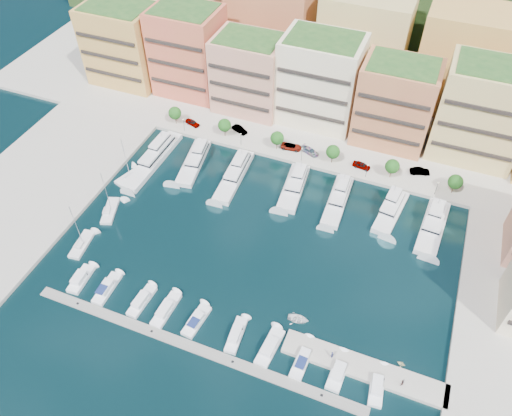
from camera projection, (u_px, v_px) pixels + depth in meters
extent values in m
plane|color=black|center=(260.00, 244.00, 118.04)|extent=(400.00, 400.00, 0.00)
cube|color=#9E998E|center=(331.00, 104.00, 157.95)|extent=(220.00, 64.00, 2.00)
cube|color=#9E998E|center=(25.00, 198.00, 128.75)|extent=(34.00, 76.00, 2.00)
cube|color=#183314|center=(366.00, 36.00, 188.85)|extent=(240.00, 40.00, 58.00)
cube|color=gray|center=(191.00, 347.00, 99.50)|extent=(72.00, 2.20, 0.35)
cube|color=#9E998E|center=(363.00, 369.00, 96.21)|extent=(32.00, 5.00, 2.00)
cube|color=gold|center=(124.00, 45.00, 157.73)|extent=(22.00, 16.00, 24.00)
cube|color=black|center=(109.00, 57.00, 152.42)|extent=(20.24, 0.50, 0.90)
cube|color=#1F4E1F|center=(116.00, 7.00, 148.79)|extent=(19.36, 14.08, 0.80)
cube|color=#D45446|center=(188.00, 52.00, 152.67)|extent=(20.00, 16.00, 26.00)
cube|color=black|center=(176.00, 65.00, 147.36)|extent=(18.40, 0.50, 0.90)
cube|color=#1F4E1F|center=(184.00, 9.00, 143.00)|extent=(17.60, 14.08, 0.80)
cube|color=tan|center=(249.00, 75.00, 147.45)|extent=(20.00, 15.00, 22.00)
cube|color=black|center=(239.00, 88.00, 142.47)|extent=(18.40, 0.50, 0.90)
cube|color=#1F4E1F|center=(249.00, 39.00, 139.23)|extent=(17.60, 13.20, 0.80)
cube|color=#F9EAC0|center=(320.00, 81.00, 142.29)|extent=(22.00, 16.00, 25.00)
cube|color=black|center=(311.00, 96.00, 136.98)|extent=(20.24, 0.50, 0.90)
cube|color=#1F4E1F|center=(324.00, 39.00, 132.99)|extent=(19.36, 14.08, 0.80)
cube|color=#C47B49|center=(395.00, 104.00, 136.10)|extent=(20.00, 15.00, 23.00)
cube|color=black|center=(389.00, 120.00, 131.11)|extent=(18.40, 0.50, 0.90)
cube|color=#1F4E1F|center=(404.00, 65.00, 127.51)|extent=(17.60, 13.20, 0.80)
cube|color=tan|center=(481.00, 113.00, 130.68)|extent=(22.00, 16.00, 26.00)
cube|color=black|center=(479.00, 131.00, 125.37)|extent=(20.24, 0.50, 0.90)
cube|color=#1F4E1F|center=(499.00, 67.00, 121.01)|extent=(19.36, 14.08, 0.80)
cube|color=#F9EAC0|center=(188.00, 10.00, 168.20)|extent=(26.00, 18.00, 30.00)
cube|color=#C47B49|center=(272.00, 25.00, 160.53)|extent=(26.00, 18.00, 30.00)
cube|color=tan|center=(363.00, 42.00, 152.86)|extent=(26.00, 18.00, 30.00)
cube|color=gold|center=(464.00, 61.00, 145.19)|extent=(26.00, 18.00, 30.00)
cylinder|color=#473323|center=(176.00, 119.00, 148.03)|extent=(0.24, 0.24, 3.00)
sphere|color=#174112|center=(175.00, 113.00, 146.41)|extent=(3.80, 3.80, 3.80)
cylinder|color=#473323|center=(225.00, 132.00, 143.94)|extent=(0.24, 0.24, 3.00)
sphere|color=#174112|center=(225.00, 125.00, 142.32)|extent=(3.80, 3.80, 3.80)
cylinder|color=#473323|center=(277.00, 144.00, 139.85)|extent=(0.24, 0.24, 3.00)
sphere|color=#174112|center=(277.00, 138.00, 138.23)|extent=(3.80, 3.80, 3.80)
cylinder|color=#473323|center=(332.00, 158.00, 135.76)|extent=(0.24, 0.24, 3.00)
sphere|color=#174112|center=(333.00, 152.00, 134.14)|extent=(3.80, 3.80, 3.80)
cylinder|color=#473323|center=(391.00, 173.00, 131.67)|extent=(0.24, 0.24, 3.00)
sphere|color=#174112|center=(392.00, 166.00, 130.04)|extent=(3.80, 3.80, 3.80)
cylinder|color=#473323|center=(453.00, 188.00, 127.58)|extent=(0.24, 0.24, 3.00)
sphere|color=#174112|center=(456.00, 182.00, 125.95)|extent=(3.80, 3.80, 3.80)
cylinder|color=black|center=(184.00, 125.00, 145.17)|extent=(0.10, 0.10, 4.00)
sphere|color=#FFF2CC|center=(183.00, 120.00, 143.69)|extent=(0.30, 0.30, 0.30)
cylinder|color=black|center=(241.00, 140.00, 140.57)|extent=(0.10, 0.10, 4.00)
sphere|color=#FFF2CC|center=(241.00, 134.00, 139.09)|extent=(0.30, 0.30, 0.30)
cylinder|color=black|center=(302.00, 155.00, 135.96)|extent=(0.10, 0.10, 4.00)
sphere|color=#FFF2CC|center=(302.00, 149.00, 134.48)|extent=(0.30, 0.30, 0.30)
cylinder|color=black|center=(367.00, 171.00, 131.36)|extent=(0.10, 0.10, 4.00)
sphere|color=#FFF2CC|center=(368.00, 165.00, 129.88)|extent=(0.30, 0.30, 0.30)
cylinder|color=black|center=(436.00, 189.00, 126.76)|extent=(0.10, 0.10, 4.00)
sphere|color=#FFF2CC|center=(438.00, 183.00, 125.28)|extent=(0.30, 0.30, 0.30)
cube|color=silver|center=(154.00, 162.00, 138.03)|extent=(4.89, 25.42, 2.30)
cube|color=silver|center=(157.00, 150.00, 138.18)|extent=(3.89, 14.00, 1.80)
cube|color=black|center=(157.00, 150.00, 138.18)|extent=(3.95, 14.06, 0.55)
cube|color=silver|center=(160.00, 142.00, 138.33)|extent=(2.80, 7.65, 1.40)
cylinder|color=#B2B2B7|center=(162.00, 134.00, 138.16)|extent=(0.14, 0.14, 1.80)
cube|color=silver|center=(194.00, 164.00, 137.39)|extent=(7.57, 19.30, 2.30)
cube|color=silver|center=(196.00, 154.00, 137.12)|extent=(5.39, 10.81, 1.80)
cube|color=black|center=(196.00, 154.00, 137.12)|extent=(5.46, 10.88, 0.55)
cube|color=silver|center=(198.00, 146.00, 136.94)|extent=(3.63, 6.01, 1.40)
cylinder|color=#B2B2B7|center=(199.00, 139.00, 136.51)|extent=(0.14, 0.14, 1.80)
cube|color=black|center=(194.00, 165.00, 137.72)|extent=(7.63, 19.35, 0.35)
cube|color=silver|center=(234.00, 177.00, 133.55)|extent=(5.70, 20.98, 2.30)
cube|color=silver|center=(237.00, 167.00, 133.41)|extent=(4.36, 11.61, 1.80)
cube|color=black|center=(237.00, 167.00, 133.41)|extent=(4.42, 11.67, 0.55)
cube|color=silver|center=(239.00, 159.00, 133.32)|extent=(3.07, 6.37, 1.40)
cylinder|color=#B2B2B7|center=(241.00, 151.00, 132.97)|extent=(0.14, 0.14, 1.80)
cube|color=silver|center=(293.00, 189.00, 130.47)|extent=(6.35, 17.76, 2.30)
cube|color=silver|center=(296.00, 179.00, 130.11)|extent=(4.81, 9.88, 1.80)
cube|color=black|center=(296.00, 179.00, 130.11)|extent=(4.87, 9.95, 0.55)
cube|color=silver|center=(298.00, 171.00, 129.86)|extent=(3.37, 5.45, 1.40)
cylinder|color=#B2B2B7|center=(300.00, 164.00, 129.38)|extent=(0.14, 0.14, 1.80)
cube|color=silver|center=(337.00, 202.00, 127.09)|extent=(4.95, 18.56, 2.30)
cube|color=silver|center=(340.00, 192.00, 126.80)|extent=(3.92, 10.24, 1.80)
cube|color=black|center=(340.00, 192.00, 126.80)|extent=(3.98, 10.30, 0.55)
cube|color=silver|center=(342.00, 184.00, 126.59)|extent=(2.81, 5.61, 1.40)
cylinder|color=#B2B2B7|center=(344.00, 176.00, 126.15)|extent=(0.14, 0.14, 1.80)
cube|color=black|center=(337.00, 204.00, 127.41)|extent=(5.00, 18.61, 0.35)
cube|color=silver|center=(390.00, 213.00, 124.43)|extent=(6.66, 16.57, 2.30)
cube|color=silver|center=(393.00, 203.00, 123.98)|extent=(4.88, 9.28, 1.80)
cube|color=black|center=(393.00, 203.00, 123.98)|extent=(4.95, 9.34, 0.55)
cube|color=silver|center=(395.00, 195.00, 123.66)|extent=(3.35, 5.15, 1.40)
cylinder|color=#B2B2B7|center=(397.00, 188.00, 123.13)|extent=(0.14, 0.14, 1.80)
cube|color=silver|center=(432.00, 228.00, 120.91)|extent=(6.30, 19.04, 2.30)
cube|color=silver|center=(435.00, 217.00, 120.64)|extent=(4.84, 10.56, 1.80)
cube|color=black|center=(435.00, 217.00, 120.64)|extent=(4.90, 10.62, 0.55)
cube|color=silver|center=(438.00, 209.00, 120.45)|extent=(3.42, 5.81, 1.40)
cylinder|color=#B2B2B7|center=(440.00, 201.00, 120.02)|extent=(0.14, 0.14, 1.80)
cube|color=white|center=(81.00, 280.00, 110.54)|extent=(3.38, 7.81, 1.40)
cube|color=white|center=(79.00, 278.00, 109.35)|extent=(2.46, 3.81, 1.10)
cube|color=black|center=(83.00, 273.00, 110.51)|extent=(2.02, 0.25, 0.55)
cube|color=white|center=(107.00, 289.00, 108.80)|extent=(2.87, 8.48, 1.40)
cube|color=white|center=(105.00, 287.00, 107.59)|extent=(2.17, 4.09, 1.10)
cube|color=black|center=(110.00, 282.00, 108.85)|extent=(1.91, 0.15, 0.55)
cube|color=navy|center=(102.00, 289.00, 106.45)|extent=(1.92, 2.57, 0.12)
cube|color=white|center=(142.00, 302.00, 106.57)|extent=(2.91, 8.38, 1.40)
cube|color=white|center=(140.00, 300.00, 105.37)|extent=(2.14, 4.06, 1.10)
cube|color=black|center=(144.00, 294.00, 106.61)|extent=(1.79, 0.19, 0.55)
cube|color=white|center=(166.00, 310.00, 105.07)|extent=(2.96, 8.96, 1.40)
cube|color=white|center=(164.00, 309.00, 103.85)|extent=(2.20, 4.33, 1.10)
cube|color=black|center=(169.00, 303.00, 105.17)|extent=(1.88, 0.17, 0.55)
cube|color=white|center=(197.00, 321.00, 103.25)|extent=(3.45, 8.21, 1.40)
cube|color=white|center=(195.00, 320.00, 102.05)|extent=(2.44, 4.02, 1.10)
cube|color=black|center=(199.00, 314.00, 103.26)|extent=(1.90, 0.30, 0.55)
cube|color=navy|center=(193.00, 322.00, 100.95)|extent=(2.08, 2.57, 0.12)
cube|color=white|center=(236.00, 336.00, 100.97)|extent=(3.05, 8.31, 1.40)
cube|color=white|center=(235.00, 334.00, 99.77)|extent=(2.19, 4.04, 1.10)
cube|color=black|center=(238.00, 328.00, 101.00)|extent=(1.76, 0.23, 0.55)
cube|color=white|center=(270.00, 348.00, 99.10)|extent=(3.61, 9.01, 1.40)
cube|color=white|center=(269.00, 346.00, 97.88)|extent=(2.58, 4.40, 1.10)
cube|color=black|center=(272.00, 340.00, 99.20)|extent=(2.04, 0.28, 0.55)
cube|color=white|center=(303.00, 360.00, 97.35)|extent=(2.96, 9.08, 1.40)
cube|color=white|center=(302.00, 358.00, 96.12)|extent=(2.18, 4.40, 1.10)
cube|color=black|center=(305.00, 351.00, 97.45)|extent=(1.82, 0.19, 0.55)
cube|color=navy|center=(301.00, 362.00, 94.94)|extent=(1.90, 2.77, 0.12)
cube|color=white|center=(338.00, 372.00, 95.52)|extent=(3.15, 8.19, 1.40)
cube|color=white|center=(338.00, 371.00, 94.33)|extent=(2.34, 3.97, 1.10)
cube|color=black|center=(340.00, 364.00, 95.55)|extent=(1.99, 0.20, 0.55)
cube|color=white|center=(377.00, 386.00, 93.62)|extent=(3.34, 8.43, 1.40)
cube|color=white|center=(377.00, 385.00, 92.42)|extent=(2.36, 4.12, 1.10)
cube|color=black|center=(379.00, 378.00, 93.66)|extent=(1.82, 0.28, 0.55)
cube|color=silver|center=(130.00, 177.00, 133.88)|extent=(5.19, 8.68, 1.20)
cube|color=silver|center=(127.00, 177.00, 132.70)|extent=(2.19, 2.47, 0.60)
cylinder|color=#B2B2B7|center=(126.00, 157.00, 129.39)|extent=(0.14, 0.14, 12.00)
cylinder|color=#B2B2B7|center=(126.00, 176.00, 131.93)|extent=(1.28, 3.55, 0.10)
cube|color=silver|center=(82.00, 245.00, 117.51)|extent=(3.99, 8.84, 1.20)
cube|color=silver|center=(79.00, 245.00, 116.31)|extent=(1.97, 2.35, 0.60)
cylinder|color=#B2B2B7|center=(76.00, 225.00, 113.03)|extent=(0.14, 0.14, 12.00)
cylinder|color=#B2B2B7|center=(77.00, 245.00, 115.53)|extent=(0.65, 3.81, 0.10)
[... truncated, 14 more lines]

